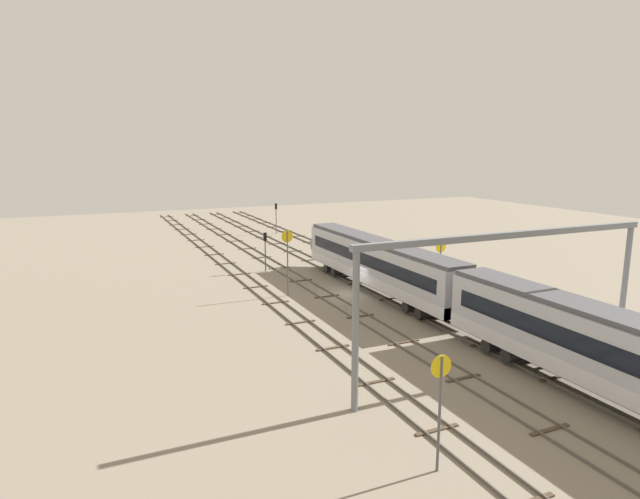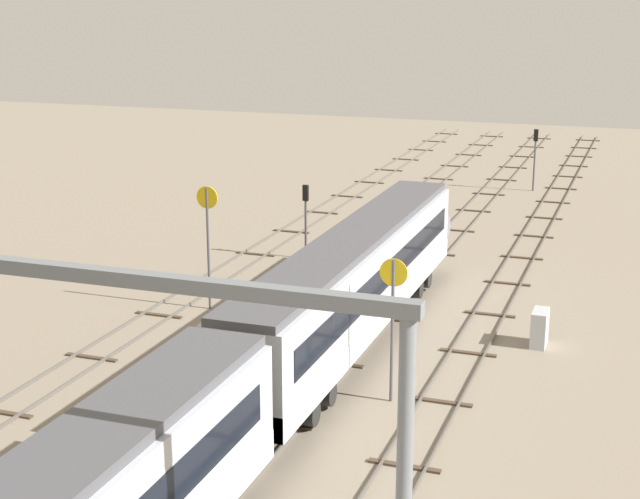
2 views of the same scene
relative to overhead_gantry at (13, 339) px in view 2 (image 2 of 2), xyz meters
name	(u,v)px [view 2 (image 2 of 2)]	position (x,y,z in m)	size (l,w,h in m)	color
ground_plane	(305,334)	(19.76, -0.21, -6.63)	(148.96, 148.96, 0.00)	gray
track_near_foreground	(468,352)	(19.76, -7.58, -6.56)	(132.96, 2.40, 0.16)	#59544C
track_with_train	(357,339)	(19.76, -2.66, -6.56)	(132.96, 2.40, 0.16)	#59544C
track_middle	(254,326)	(19.76, 2.25, -6.56)	(132.96, 2.40, 0.16)	#59544C
track_second_far	(159,314)	(19.76, 7.16, -6.56)	(132.96, 2.40, 0.16)	#59544C
overhead_gantry	(13,339)	(0.00, 0.00, 0.00)	(0.40, 20.31, 8.68)	slate
speed_sign_near_foreground	(393,308)	(14.00, -5.78, -2.97)	(0.14, 1.04, 5.52)	#4C4C51
speed_sign_far_trackside	(208,228)	(21.56, 5.33, -2.64)	(0.14, 1.07, 6.01)	#4C4C51
signal_light_trackside_approach	(535,151)	(55.61, -5.62, -3.54)	(0.31, 0.32, 4.74)	#4C4C51
signal_light_trackside_departure	(306,210)	(31.61, 4.12, -3.82)	(0.31, 0.32, 4.28)	#4C4C51
relay_cabinet	(540,328)	(21.78, -10.26, -5.84)	(1.41, 0.64, 1.58)	#B2B7BC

